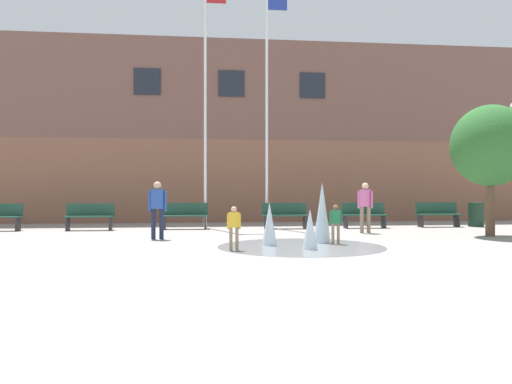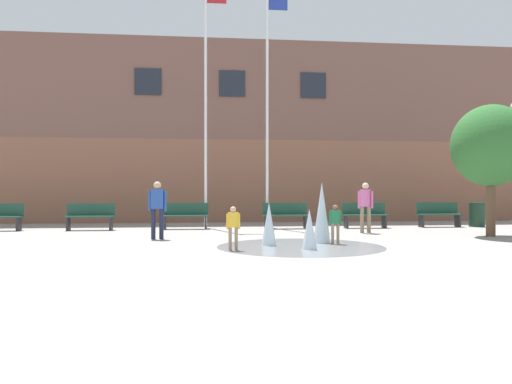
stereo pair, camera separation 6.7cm
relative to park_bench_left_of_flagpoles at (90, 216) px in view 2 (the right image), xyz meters
The scene contains 16 objects.
ground_plane 11.92m from the park_bench_left_of_flagpoles, 65.03° to the right, with size 100.00×100.00×0.00m, color gray.
library_building 9.08m from the park_bench_left_of_flagpoles, 53.25° to the left, with size 36.00×6.05×7.81m.
splash_fountain 8.26m from the park_bench_left_of_flagpoles, 40.21° to the right, with size 4.00×4.00×1.56m.
park_bench_left_of_flagpoles is the anchor object (origin of this frame).
park_bench_under_left_flagpole 3.20m from the park_bench_left_of_flagpoles, ahead, with size 1.60×0.44×0.91m.
park_bench_center 6.70m from the park_bench_left_of_flagpoles, ahead, with size 1.60×0.44×0.91m.
park_bench_under_right_flagpole 9.58m from the park_bench_left_of_flagpoles, ahead, with size 1.60×0.44×0.91m.
park_bench_far_right 12.47m from the park_bench_left_of_flagpoles, ahead, with size 1.60×0.44×0.91m.
adult_watching 9.16m from the park_bench_left_of_flagpoles, 13.27° to the right, with size 0.50×0.38×1.59m.
child_with_pink_shirt 8.80m from the park_bench_left_of_flagpoles, 36.33° to the right, with size 0.31×0.21×0.99m.
child_in_fountain 7.70m from the park_bench_left_of_flagpoles, 54.47° to the right, with size 0.31×0.21×0.99m.
adult_in_red 4.32m from the park_bench_left_of_flagpoles, 53.48° to the right, with size 0.50×0.22×1.59m.
flagpole_left 5.82m from the park_bench_left_of_flagpoles, ahead, with size 0.80×0.10×8.95m.
flagpole_right 7.47m from the park_bench_left_of_flagpoles, ahead, with size 0.80×0.10×8.80m.
trash_can 13.96m from the park_bench_left_of_flagpoles, ahead, with size 0.56×0.56×0.90m, color #193323.
street_tree_near_building 12.89m from the park_bench_left_of_flagpoles, 16.49° to the right, with size 2.24×2.24×3.86m.
Camera 2 is at (-1.22, -6.58, 1.33)m, focal length 35.00 mm.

